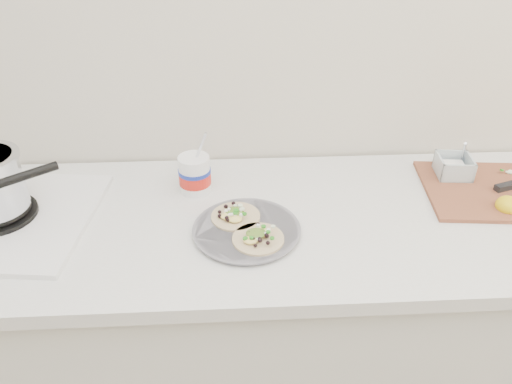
{
  "coord_description": "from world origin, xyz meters",
  "views": [
    {
      "loc": [
        -0.01,
        0.31,
        1.7
      ],
      "look_at": [
        0.05,
        1.45,
        0.96
      ],
      "focal_mm": 35.0,
      "sensor_mm": 36.0,
      "label": 1
    }
  ],
  "objects": [
    {
      "name": "counter",
      "position": [
        0.0,
        1.43,
        0.45
      ],
      "size": [
        2.44,
        0.66,
        0.9
      ],
      "color": "silver",
      "rests_on": "ground"
    },
    {
      "name": "taco_plate",
      "position": [
        0.02,
        1.35,
        0.92
      ],
      "size": [
        0.28,
        0.28,
        0.04
      ],
      "rotation": [
        0.0,
        0.0,
        0.24
      ],
      "color": "slate",
      "rests_on": "counter"
    },
    {
      "name": "tub",
      "position": [
        -0.12,
        1.56,
        0.97
      ],
      "size": [
        0.09,
        0.09,
        0.21
      ],
      "rotation": [
        0.0,
        0.0,
        0.11
      ],
      "color": "white",
      "rests_on": "counter"
    },
    {
      "name": "cutboard",
      "position": [
        0.77,
        1.51,
        0.92
      ],
      "size": [
        0.48,
        0.36,
        0.07
      ],
      "rotation": [
        0.0,
        0.0,
        -0.09
      ],
      "color": "brown",
      "rests_on": "counter"
    }
  ]
}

